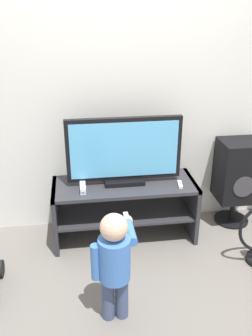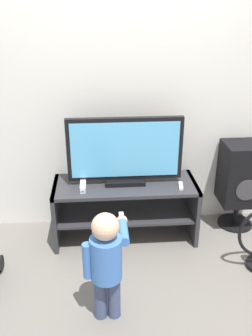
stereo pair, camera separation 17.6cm
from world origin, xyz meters
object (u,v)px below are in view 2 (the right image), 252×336
at_px(child, 106,258).
at_px(remote_primary, 181,186).
at_px(television, 125,152).
at_px(speaker_tower, 241,175).
at_px(game_console, 83,186).

bearing_deg(child, remote_primary, 51.82).
xyz_separation_m(television, speaker_tower, (1.11, 0.09, -0.31)).
xyz_separation_m(game_console, remote_primary, (0.86, -0.03, -0.02)).
height_order(television, speaker_tower, television).
bearing_deg(television, speaker_tower, 4.46).
distance_m(television, remote_primary, 0.58).
bearing_deg(game_console, speaker_tower, 7.24).
bearing_deg(remote_primary, child, -128.18).
bearing_deg(game_console, remote_primary, -1.79).
xyz_separation_m(remote_primary, speaker_tower, (0.63, 0.22, -0.02)).
relative_size(television, speaker_tower, 1.17).
bearing_deg(remote_primary, speaker_tower, 18.92).
distance_m(television, speaker_tower, 1.16).
bearing_deg(child, speaker_tower, 39.54).
distance_m(child, speaker_tower, 1.70).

